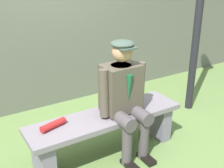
% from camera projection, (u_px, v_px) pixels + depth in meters
% --- Properties ---
extents(ground_plane, '(30.00, 30.00, 0.00)m').
position_uv_depth(ground_plane, '(107.00, 152.00, 3.27)').
color(ground_plane, '#5E7B40').
extents(bench, '(1.76, 0.46, 0.49)m').
position_uv_depth(bench, '(106.00, 127.00, 3.14)').
color(bench, slate).
rests_on(bench, ground).
extents(seated_man, '(0.57, 0.63, 1.30)m').
position_uv_depth(seated_man, '(124.00, 94.00, 3.04)').
color(seated_man, '#4C4538').
rests_on(seated_man, ground).
extents(rolled_magazine, '(0.29, 0.14, 0.07)m').
position_uv_depth(rolled_magazine, '(53.00, 125.00, 2.82)').
color(rolled_magazine, '#B21E1E').
rests_on(rolled_magazine, bench).
extents(stadium_wall, '(12.00, 0.24, 2.54)m').
position_uv_depth(stadium_wall, '(47.00, 21.00, 4.08)').
color(stadium_wall, '#5E6155').
rests_on(stadium_wall, ground).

